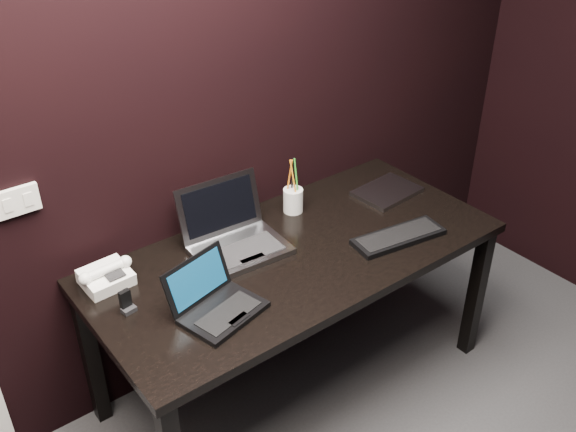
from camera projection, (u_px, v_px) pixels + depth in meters
wall_back at (170, 109)px, 2.44m from camera, size 4.00×0.00×4.00m
wall_switch at (17, 201)px, 2.20m from camera, size 0.15×0.02×0.10m
desk at (296, 265)px, 2.66m from camera, size 1.70×0.80×0.74m
netbook at (216, 303)px, 2.27m from camera, size 0.34×0.31×0.18m
silver_laptop at (235, 238)px, 2.61m from camera, size 0.39×0.35×0.25m
ext_keyboard at (398, 237)px, 2.68m from camera, size 0.42×0.20×0.03m
closed_laptop at (387, 191)px, 3.01m from camera, size 0.31×0.23×0.02m
desk_phone at (106, 276)px, 2.40m from camera, size 0.21×0.17×0.10m
mobile_phone at (127, 303)px, 2.28m from camera, size 0.05×0.05×0.09m
pen_cup at (293, 199)px, 2.85m from camera, size 0.10×0.10×0.26m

